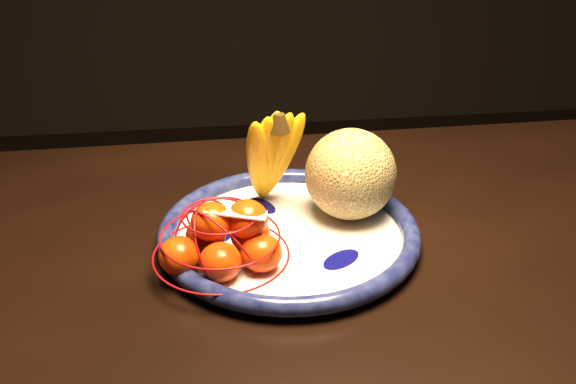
{
  "coord_description": "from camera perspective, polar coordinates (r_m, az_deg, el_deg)",
  "views": [
    {
      "loc": [
        -0.28,
        -0.72,
        1.26
      ],
      "look_at": [
        -0.18,
        0.07,
        0.83
      ],
      "focal_mm": 45.0,
      "sensor_mm": 36.0,
      "label": 1
    }
  ],
  "objects": [
    {
      "name": "price_tag",
      "position": [
        0.83,
        -4.16,
        -1.61
      ],
      "size": [
        0.08,
        0.04,
        0.01
      ],
      "primitive_type": "cube",
      "rotation": [
        -0.14,
        0.1,
        -0.19
      ],
      "color": "white",
      "rests_on": "mandarin_bag"
    },
    {
      "name": "mandarin_bag",
      "position": [
        0.86,
        -5.06,
        -3.84
      ],
      "size": [
        0.19,
        0.19,
        0.1
      ],
      "rotation": [
        0.0,
        0.0,
        -0.19
      ],
      "color": "#FF4110",
      "rests_on": "fruit_bowl"
    },
    {
      "name": "fruit_bowl",
      "position": [
        0.92,
        0.07,
        -3.38
      ],
      "size": [
        0.34,
        0.34,
        0.03
      ],
      "rotation": [
        0.0,
        0.0,
        0.05
      ],
      "color": "white",
      "rests_on": "dining_table"
    },
    {
      "name": "cantaloupe",
      "position": [
        0.94,
        4.97,
        1.42
      ],
      "size": [
        0.12,
        0.12,
        0.12
      ],
      "primitive_type": "sphere",
      "color": "olive",
      "rests_on": "fruit_bowl"
    },
    {
      "name": "banana_bunch",
      "position": [
        0.95,
        -1.43,
        3.1
      ],
      "size": [
        0.1,
        0.1,
        0.16
      ],
      "rotation": [
        0.0,
        0.0,
        0.33
      ],
      "color": "yellow",
      "rests_on": "fruit_bowl"
    },
    {
      "name": "dining_table",
      "position": [
        0.91,
        7.66,
        -11.74
      ],
      "size": [
        1.53,
        0.94,
        0.76
      ],
      "rotation": [
        0.0,
        0.0,
        0.02
      ],
      "color": "black",
      "rests_on": "ground"
    }
  ]
}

